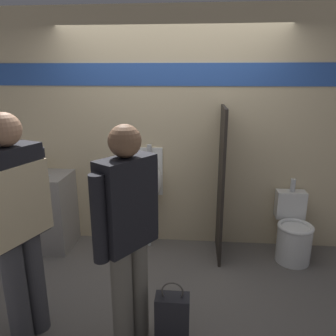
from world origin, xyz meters
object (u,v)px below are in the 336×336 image
person_in_vest (16,217)px  person_with_lanyard (128,231)px  cell_phone (45,177)px  shopping_bag (172,320)px  toilet (293,234)px  urinal_near_counter (149,181)px  sink_basin (27,168)px

person_in_vest → person_with_lanyard: (0.80, 0.02, -0.09)m
cell_phone → shopping_bag: 2.09m
shopping_bag → toilet: bearing=46.9°
toilet → person_with_lanyard: bearing=-139.8°
cell_phone → urinal_near_counter: bearing=10.8°
sink_basin → toilet: bearing=-1.9°
urinal_near_counter → person_with_lanyard: size_ratio=0.72×
person_with_lanyard → shopping_bag: person_with_lanyard is taller
person_in_vest → urinal_near_counter: bearing=-5.4°
toilet → person_with_lanyard: 2.14m
urinal_near_counter → person_in_vest: (-0.74, -1.49, 0.21)m
toilet → person_with_lanyard: (-1.56, -1.31, 0.64)m
toilet → person_in_vest: bearing=-150.5°
sink_basin → shopping_bag: bearing=-38.6°
urinal_near_counter → toilet: bearing=-5.6°
urinal_near_counter → person_in_vest: person_in_vest is taller
person_in_vest → sink_basin: bearing=45.8°
urinal_near_counter → shopping_bag: bearing=-75.5°
cell_phone → person_with_lanyard: 1.74m
person_with_lanyard → sink_basin: bearing=81.3°
urinal_near_counter → person_with_lanyard: bearing=-87.4°
cell_phone → person_in_vest: size_ratio=0.08×
urinal_near_counter → shopping_bag: 1.65m
cell_phone → shopping_bag: cell_phone is taller
sink_basin → cell_phone: 0.32m
cell_phone → shopping_bag: bearing=-40.0°
sink_basin → person_in_vest: 1.58m
cell_phone → toilet: cell_phone is taller
sink_basin → toilet: (3.03, -0.10, -0.66)m
cell_phone → person_in_vest: 1.34m
person_in_vest → shopping_bag: 1.38m
sink_basin → person_in_vest: size_ratio=0.22×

